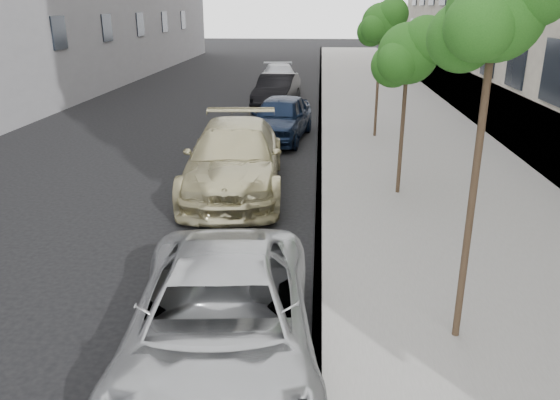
# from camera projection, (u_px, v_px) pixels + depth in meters

# --- Properties ---
(sidewalk) EXTENTS (6.40, 72.00, 0.14)m
(sidewalk) POSITION_uv_depth(u_px,v_px,m) (379.00, 97.00, 29.07)
(sidewalk) COLOR gray
(sidewalk) RESTS_ON ground
(curb) EXTENTS (0.15, 72.00, 0.14)m
(curb) POSITION_uv_depth(u_px,v_px,m) (320.00, 97.00, 29.28)
(curb) COLOR #9E9B93
(curb) RESTS_ON ground
(tree_near) EXTENTS (1.56, 1.36, 5.24)m
(tree_near) POSITION_uv_depth(u_px,v_px,m) (498.00, 14.00, 6.49)
(tree_near) COLOR #38281C
(tree_near) RESTS_ON sidewalk
(tree_mid) EXTENTS (1.77, 1.57, 4.35)m
(tree_mid) POSITION_uv_depth(u_px,v_px,m) (409.00, 53.00, 12.92)
(tree_mid) COLOR #38281C
(tree_mid) RESTS_ON sidewalk
(tree_far) EXTENTS (1.70, 1.50, 4.82)m
(tree_far) POSITION_uv_depth(u_px,v_px,m) (382.00, 23.00, 18.86)
(tree_far) COLOR #38281C
(tree_far) RESTS_ON sidewalk
(minivan) EXTENTS (2.97, 5.55, 1.48)m
(minivan) POSITION_uv_depth(u_px,v_px,m) (221.00, 322.00, 7.20)
(minivan) COLOR #B2B4B7
(minivan) RESTS_ON ground
(suv) EXTENTS (2.92, 6.27, 1.77)m
(suv) POSITION_uv_depth(u_px,v_px,m) (234.00, 158.00, 14.40)
(suv) COLOR #C8BF8E
(suv) RESTS_ON ground
(sedan_blue) EXTENTS (2.50, 4.91, 1.60)m
(sedan_blue) POSITION_uv_depth(u_px,v_px,m) (280.00, 118.00, 20.01)
(sedan_blue) COLOR black
(sedan_blue) RESTS_ON ground
(sedan_black) EXTENTS (2.14, 4.92, 1.57)m
(sedan_black) POSITION_uv_depth(u_px,v_px,m) (277.00, 91.00, 26.36)
(sedan_black) COLOR black
(sedan_black) RESTS_ON ground
(sedan_rear) EXTENTS (2.67, 5.31, 1.48)m
(sedan_rear) POSITION_uv_depth(u_px,v_px,m) (280.00, 78.00, 31.60)
(sedan_rear) COLOR #B4B8BD
(sedan_rear) RESTS_ON ground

